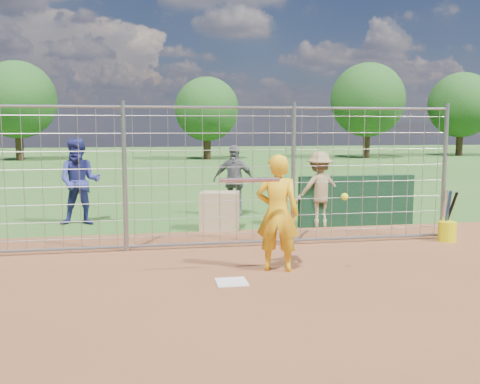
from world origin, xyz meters
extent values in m
plane|color=#2D591E|center=(0.00, 0.00, 0.00)|extent=(100.00, 100.00, 0.00)
plane|color=brown|center=(0.00, -3.00, 0.01)|extent=(18.00, 18.00, 0.00)
cube|color=silver|center=(0.00, -0.20, 0.01)|extent=(0.43, 0.43, 0.02)
cube|color=#11381E|center=(3.40, 3.60, 0.55)|extent=(2.60, 0.20, 1.10)
imported|color=#F4AF15|center=(0.78, 0.31, 0.88)|extent=(0.75, 0.61, 1.76)
imported|color=navy|center=(-2.57, 4.79, 0.96)|extent=(0.98, 0.79, 1.91)
imported|color=slate|center=(0.96, 5.33, 0.86)|extent=(1.10, 0.77, 1.73)
imported|color=#967D52|center=(2.54, 3.60, 0.82)|extent=(1.12, 0.72, 1.64)
cube|color=tan|center=(0.38, 3.68, 0.40)|extent=(0.91, 0.73, 0.80)
cylinder|color=silver|center=(0.28, -0.03, 1.42)|extent=(0.86, 0.09, 0.06)
sphere|color=#E7FE1A|center=(1.63, -0.21, 1.18)|extent=(0.10, 0.10, 0.10)
cylinder|color=yellow|center=(4.46, 1.75, 0.19)|extent=(0.34, 0.34, 0.38)
cylinder|color=silver|center=(4.41, 1.80, 0.55)|extent=(0.06, 0.15, 0.85)
cylinder|color=navy|center=(4.48, 1.80, 0.55)|extent=(0.07, 0.22, 0.85)
cylinder|color=black|center=(4.53, 1.80, 0.55)|extent=(0.12, 0.37, 0.81)
cylinder|color=gray|center=(-1.50, 2.00, 1.30)|extent=(0.08, 0.08, 2.60)
cylinder|color=gray|center=(1.50, 2.00, 1.30)|extent=(0.08, 0.08, 2.60)
cylinder|color=gray|center=(4.50, 2.00, 1.30)|extent=(0.08, 0.08, 2.60)
cylinder|color=gray|center=(0.00, 2.00, 2.50)|extent=(9.00, 0.05, 0.05)
cylinder|color=gray|center=(0.00, 2.00, 0.08)|extent=(9.00, 0.05, 0.05)
cube|color=gray|center=(0.00, 2.00, 1.25)|extent=(9.00, 0.02, 2.50)
cylinder|color=#3F2B19|center=(-9.00, 29.00, 1.26)|extent=(0.50, 0.50, 2.52)
sphere|color=#26561E|center=(-9.00, 29.00, 3.85)|extent=(4.90, 4.90, 4.90)
cylinder|color=#3F2B19|center=(3.00, 28.00, 1.08)|extent=(0.50, 0.50, 2.16)
sphere|color=#26561E|center=(3.00, 28.00, 3.30)|extent=(4.20, 4.20, 4.20)
cylinder|color=#3F2B19|center=(14.00, 27.50, 1.30)|extent=(0.50, 0.50, 2.59)
sphere|color=#26561E|center=(14.00, 27.50, 3.96)|extent=(5.04, 5.04, 5.04)
cylinder|color=#3F2B19|center=(22.00, 29.00, 1.22)|extent=(0.50, 0.50, 2.45)
sphere|color=#26561E|center=(22.00, 29.00, 3.74)|extent=(4.76, 4.76, 4.76)
camera|label=1|loc=(-1.17, -7.34, 2.17)|focal=40.00mm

